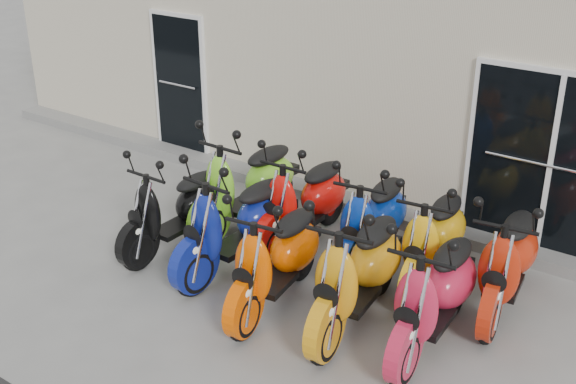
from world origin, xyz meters
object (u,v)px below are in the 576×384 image
scooter_back_red (304,189)px  scooter_front_blue (237,210)px  scooter_front_black (175,198)px  scooter_front_red (436,281)px  scooter_back_blue (373,209)px  scooter_front_orange_b (358,258)px  scooter_back_yellow (434,227)px  scooter_back_extra (510,248)px  scooter_front_orange_a (276,246)px  scooter_back_green (246,172)px

scooter_back_red → scooter_front_blue: bearing=-105.0°
scooter_front_blue → scooter_back_red: 1.01m
scooter_front_black → scooter_front_red: bearing=0.7°
scooter_front_black → scooter_back_blue: 2.38m
scooter_front_orange_b → scooter_front_red: 0.80m
scooter_front_blue → scooter_back_blue: bearing=42.5°
scooter_front_red → scooter_back_yellow: size_ratio=1.04×
scooter_front_orange_b → scooter_back_yellow: bearing=70.3°
scooter_back_red → scooter_back_blue: (0.96, 0.01, -0.01)m
scooter_back_blue → scooter_front_red: bearing=-47.6°
scooter_back_blue → scooter_back_extra: size_ratio=1.00×
scooter_front_black → scooter_front_orange_a: (1.74, -0.32, 0.03)m
scooter_back_extra → scooter_front_black: bearing=-172.4°
scooter_back_extra → scooter_front_orange_b: bearing=-142.3°
scooter_front_orange_b → scooter_back_blue: 1.25m
scooter_front_orange_a → scooter_front_black: bearing=161.5°
scooter_front_blue → scooter_back_green: 1.10m
scooter_back_yellow → scooter_back_extra: scooter_back_extra is taller
scooter_back_red → scooter_front_orange_b: bearing=-39.2°
scooter_front_blue → scooter_front_orange_b: 1.69m
scooter_front_orange_a → scooter_back_green: size_ratio=0.94×
scooter_back_red → scooter_back_blue: size_ratio=1.01×
scooter_front_red → scooter_back_yellow: (-0.51, 1.07, -0.03)m
scooter_front_red → scooter_back_blue: bearing=136.7°
scooter_back_blue → scooter_back_yellow: 0.76m
scooter_front_orange_a → scooter_front_orange_b: size_ratio=0.93×
scooter_front_orange_a → scooter_back_blue: size_ratio=1.00×
scooter_back_blue → scooter_back_extra: bearing=-7.9°
scooter_front_blue → scooter_back_green: bearing=126.1°
scooter_front_red → scooter_front_blue: bearing=175.1°
scooter_back_green → scooter_back_extra: size_ratio=1.07×
scooter_front_orange_a → scooter_back_green: 1.91m
scooter_front_black → scooter_front_blue: scooter_front_blue is taller
scooter_front_orange_b → scooter_back_red: (-1.43, 1.15, -0.04)m
scooter_front_orange_a → scooter_back_blue: same height
scooter_front_black → scooter_front_orange_a: bearing=-9.5°
scooter_front_orange_b → scooter_back_extra: size_ratio=1.07×
scooter_back_red → scooter_front_black: bearing=-139.6°
scooter_front_orange_b → scooter_front_red: size_ratio=1.05×
scooter_front_red → scooter_back_red: size_ratio=1.01×
scooter_front_orange_b → scooter_back_yellow: 1.21m
scooter_back_red → scooter_back_yellow: size_ratio=1.03×
scooter_back_green → scooter_back_blue: size_ratio=1.07×
scooter_front_red → scooter_back_extra: (0.34, 1.05, -0.02)m
scooter_front_black → scooter_back_green: scooter_back_green is taller
scooter_front_orange_a → scooter_front_orange_b: bearing=4.7°
scooter_front_red → scooter_back_red: 2.45m
scooter_front_red → scooter_back_green: (-3.07, 0.98, 0.03)m
scooter_front_black → scooter_back_red: bearing=41.8°
scooter_front_orange_a → scooter_front_red: scooter_front_red is taller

